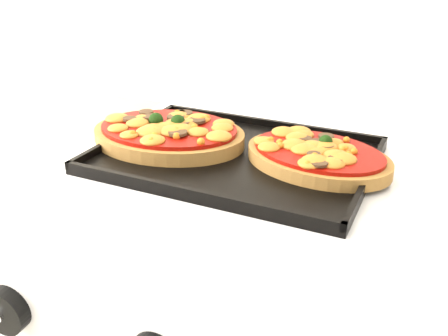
% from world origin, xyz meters
% --- Properties ---
extents(knob_left, '(0.06, 0.02, 0.06)m').
position_xyz_m(knob_left, '(-0.21, 1.37, 0.85)').
color(knob_left, black).
rests_on(knob_left, control_panel).
extents(baking_tray, '(0.44, 0.33, 0.02)m').
position_xyz_m(baking_tray, '(-0.07, 1.73, 0.92)').
color(baking_tray, black).
rests_on(baking_tray, stove).
extents(pizza_left, '(0.27, 0.20, 0.04)m').
position_xyz_m(pizza_left, '(-0.19, 1.74, 0.94)').
color(pizza_left, olive).
rests_on(pizza_left, baking_tray).
extents(pizza_right, '(0.26, 0.21, 0.03)m').
position_xyz_m(pizza_right, '(0.06, 1.75, 0.94)').
color(pizza_right, olive).
rests_on(pizza_right, baking_tray).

